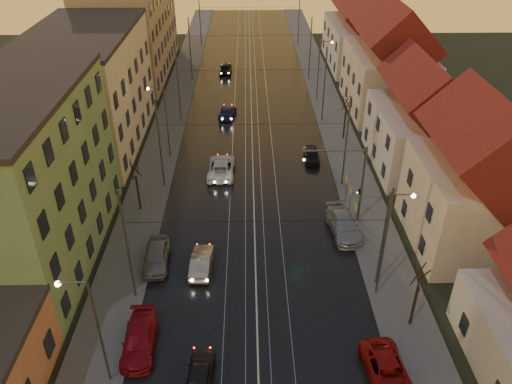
{
  "coord_description": "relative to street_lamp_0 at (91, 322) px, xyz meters",
  "views": [
    {
      "loc": [
        -0.5,
        -17.26,
        25.31
      ],
      "look_at": [
        0.17,
        19.15,
        2.34
      ],
      "focal_mm": 35.0,
      "sensor_mm": 36.0,
      "label": 1
    }
  ],
  "objects": [
    {
      "name": "house_right_3",
      "position": [
        26.1,
        41.0,
        0.92
      ],
      "size": [
        9.18,
        14.28,
        11.5
      ],
      "color": "#BFB193",
      "rests_on": "ground"
    },
    {
      "name": "house_right_1",
      "position": [
        26.1,
        13.0,
        0.56
      ],
      "size": [
        8.67,
        10.2,
        10.8
      ],
      "color": "#BFB193",
      "rests_on": "ground"
    },
    {
      "name": "street_lamp_0",
      "position": [
        0.0,
        0.0,
        0.0
      ],
      "size": [
        1.75,
        0.32,
        8.0
      ],
      "color": "#595B60",
      "rests_on": "ground"
    },
    {
      "name": "traffic_light_mast",
      "position": [
        17.1,
        16.0,
        -0.29
      ],
      "size": [
        5.3,
        0.32,
        7.2
      ],
      "color": "#595B60",
      "rests_on": "ground"
    },
    {
      "name": "street_lamp_3",
      "position": [
        18.21,
        44.0,
        0.0
      ],
      "size": [
        1.75,
        0.32,
        8.0
      ],
      "color": "#595B60",
      "rests_on": "ground"
    },
    {
      "name": "tram_rail_3",
      "position": [
        11.3,
        38.0,
        -4.83
      ],
      "size": [
        0.06,
        120.0,
        0.03
      ],
      "primitive_type": "cube",
      "color": "gray",
      "rests_on": "road"
    },
    {
      "name": "driving_car_2",
      "position": [
        5.93,
        24.38,
        -4.11
      ],
      "size": [
        2.68,
        5.62,
        1.55
      ],
      "primitive_type": "imported",
      "rotation": [
        0.0,
        0.0,
        3.12
      ],
      "color": "silver",
      "rests_on": "ground"
    },
    {
      "name": "parked_left_3",
      "position": [
        1.5,
        10.57,
        -4.1
      ],
      "size": [
        2.04,
        4.67,
        1.57
      ],
      "primitive_type": "imported",
      "rotation": [
        0.0,
        0.0,
        0.04
      ],
      "color": "gray",
      "rests_on": "ground"
    },
    {
      "name": "catenary_pole_r_2",
      "position": [
        17.7,
        22.0,
        -0.39
      ],
      "size": [
        0.16,
        0.16,
        9.0
      ],
      "primitive_type": "cylinder",
      "color": "#595B60",
      "rests_on": "ground"
    },
    {
      "name": "tram_rail_2",
      "position": [
        9.87,
        38.0,
        -4.83
      ],
      "size": [
        0.06,
        120.0,
        0.03
      ],
      "primitive_type": "cube",
      "color": "gray",
      "rests_on": "road"
    },
    {
      "name": "catenary_pole_r_4",
      "position": [
        17.7,
        52.0,
        -0.39
      ],
      "size": [
        0.16,
        0.16,
        9.0
      ],
      "primitive_type": "cylinder",
      "color": "#595B60",
      "rests_on": "ground"
    },
    {
      "name": "road",
      "position": [
        9.1,
        38.0,
        -4.87
      ],
      "size": [
        16.0,
        120.0,
        0.04
      ],
      "primitive_type": "cube",
      "color": "black",
      "rests_on": "ground"
    },
    {
      "name": "parked_right_1",
      "position": [
        16.55,
        14.32,
        -4.11
      ],
      "size": [
        2.73,
        5.54,
        1.55
      ],
      "primitive_type": "imported",
      "rotation": [
        0.0,
        0.0,
        0.11
      ],
      "color": "#A3A3A8",
      "rests_on": "ground"
    },
    {
      "name": "driving_car_4",
      "position": [
        5.3,
        55.27,
        -4.1
      ],
      "size": [
        1.87,
        4.6,
        1.56
      ],
      "primitive_type": "imported",
      "rotation": [
        0.0,
        0.0,
        3.14
      ],
      "color": "black",
      "rests_on": "ground"
    },
    {
      "name": "driving_car_1",
      "position": [
        5.01,
        9.92,
        -4.19
      ],
      "size": [
        1.66,
        4.28,
        1.39
      ],
      "primitive_type": "imported",
      "rotation": [
        0.0,
        0.0,
        3.1
      ],
      "color": "#99999E",
      "rests_on": "ground"
    },
    {
      "name": "catenary_pole_l_4",
      "position": [
        0.5,
        52.0,
        -0.39
      ],
      "size": [
        0.16,
        0.16,
        9.0
      ],
      "primitive_type": "cylinder",
      "color": "#595B60",
      "rests_on": "ground"
    },
    {
      "name": "apartment_left_3",
      "position": [
        -8.4,
        56.0,
        2.11
      ],
      "size": [
        10.0,
        24.0,
        14.0
      ],
      "primitive_type": "cube",
      "color": "#8C7D5A",
      "rests_on": "ground"
    },
    {
      "name": "catenary_pole_l_2",
      "position": [
        0.5,
        22.0,
        -0.39
      ],
      "size": [
        0.16,
        0.16,
        9.0
      ],
      "primitive_type": "cylinder",
      "color": "#595B60",
      "rests_on": "ground"
    },
    {
      "name": "parked_right_0",
      "position": [
        16.7,
        -0.3,
        -4.19
      ],
      "size": [
        2.77,
        5.19,
        1.39
      ],
      "primitive_type": "imported",
      "rotation": [
        0.0,
        0.0,
        0.1
      ],
      "color": "#A31110",
      "rests_on": "ground"
    },
    {
      "name": "bare_tree_1",
      "position": [
        19.31,
        4.0,
        -2.4
      ],
      "size": [
        1.09,
        1.09,
        5.11
      ],
      "color": "black",
      "rests_on": "ground"
    },
    {
      "name": "apartment_left_2",
      "position": [
        -8.4,
        32.0,
        1.11
      ],
      "size": [
        10.0,
        20.0,
        12.0
      ],
      "primitive_type": "cube",
      "color": "#C2BB96",
      "rests_on": "ground"
    },
    {
      "name": "catenary_pole_l_1",
      "position": [
        0.5,
        7.0,
        -0.39
      ],
      "size": [
        0.16,
        0.16,
        9.0
      ],
      "primitive_type": "cylinder",
      "color": "#595B60",
      "rests_on": "ground"
    },
    {
      "name": "parked_left_2",
      "position": [
        1.65,
        2.43,
        -4.18
      ],
      "size": [
        2.17,
        4.92,
        1.4
      ],
      "primitive_type": "imported",
      "rotation": [
        0.0,
        0.0,
        0.04
      ],
      "color": "maroon",
      "rests_on": "ground"
    },
    {
      "name": "tram_rail_0",
      "position": [
        6.9,
        38.0,
        -4.83
      ],
      "size": [
        0.06,
        120.0,
        0.03
      ],
      "primitive_type": "cube",
      "color": "gray",
      "rests_on": "road"
    },
    {
      "name": "bare_tree_2",
      "position": [
        19.51,
        32.0,
        -2.4
      ],
      "size": [
        1.09,
        1.09,
        5.11
      ],
      "color": "black",
      "rests_on": "ground"
    },
    {
      "name": "parked_right_2",
      "position": [
        15.3,
        26.91,
        -4.24
      ],
      "size": [
        1.61,
        3.84,
        1.3
      ],
      "primitive_type": "imported",
      "rotation": [
        0.0,
        0.0,
        -0.02
      ],
      "color": "black",
      "rests_on": "ground"
    },
    {
      "name": "catenary_pole_r_5",
      "position": [
        17.7,
        70.0,
        -0.39
      ],
      "size": [
        0.16,
        0.16,
        9.0
      ],
      "primitive_type": "cylinder",
      "color": "#595B60",
      "rests_on": "ground"
    },
    {
      "name": "catenary_pole_r_3",
      "position": [
        17.7,
        37.0,
        -0.39
      ],
      "size": [
        0.16,
        0.16,
        9.0
      ],
      "primitive_type": "cylinder",
      "color": "#595B60",
      "rests_on": "ground"
    },
    {
      "name": "house_right_2",
      "position": [
        26.1,
        26.0,
        -0.24
      ],
      "size": [
        9.18,
        12.24,
        9.2
      ],
      "color": "beige",
      "rests_on": "ground"
    },
    {
      "name": "driving_car_3",
      "position": [
        6.08,
        38.57,
        -4.24
      ],
      "size": [
        2.37,
        4.67,
        1.3
      ],
      "primitive_type": "imported",
      "rotation": [
        0.0,
        0.0,
        3.01
      ],
      "color": "#191C4D",
      "rests_on": "ground"
    },
    {
      "name": "street_lamp_1",
      "position": [
        18.21,
        8.0,
        0.0
      ],
      "size": [
        1.75,
        0.32,
        8.0
      ],
      "color": "#595B60",
      "rests_on": "ground"
    },
    {
      "name": "apartment_left_1",
      "position": [
        -8.4,
        12.0,
        1.61
      ],
      "size": [
        10.0,
        18.0,
        13.0
      ],
      "primitive_type": "cube",
      "color": "#5D8B58",
      "rests_on": "ground"
    },
    {
      "name": "sidewalk_left",
      "position": [
        -0.9,
        38.0,
        -4.81
      ],
      "size": [
        4.0,
        120.0,
        0.15
      ],
      "primitive_type": "cube",
      "color": "#4C4C4C",
      "rests_on": "ground"
    },
    {
      "name": "bare_tree_0",
      "position": [
        -1.09,
        18.0,
        -2.4
      ],
      "size": [
        1.09,
        1.09,
        5.11
      ],
      "color": "black",
      "rests_on": "ground"
    },
    {
      "name": "street_lamp_2",
      "position": [
        0.0,
        28.0,
        0.0
      ],
      "size": [
        1.75,
        0.32,
        8.0
      ],
      "color": "#595B60",
      "rests_on": "ground"
    },
    {
      "name": "tram_rail_1",
      "position": [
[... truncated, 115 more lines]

